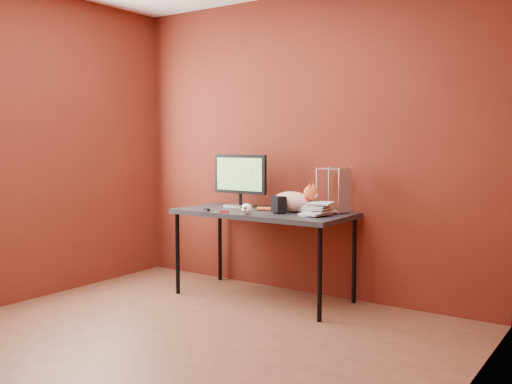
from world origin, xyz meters
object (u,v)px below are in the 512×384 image
Objects in this scene: book_stack at (310,140)px; desk at (263,217)px; cat at (292,202)px; speaker at (279,206)px; skull_mug at (247,209)px; monitor at (240,178)px.

desk is at bearing 178.45° from book_stack.
speaker is at bearing -104.64° from cat.
cat reaches higher than desk.
book_stack reaches higher than cat.
cat is 0.46× the size of book_stack.
monitor is at bearing 138.97° from skull_mug.
skull_mug is at bearing -146.53° from book_stack.
skull_mug reaches higher than desk.
monitor is at bearing 159.24° from desk.
speaker is 0.12× the size of book_stack.
skull_mug is 0.74m from book_stack.
speaker is 0.58m from book_stack.
cat is 3.86× the size of speaker.
skull_mug is at bearing -83.85° from desk.
book_stack is (0.78, -0.14, 0.33)m from monitor.
book_stack is (0.19, -0.07, 0.50)m from cat.
desk is 10.72× the size of speaker.
monitor is 3.84× the size of speaker.
monitor is 1.00× the size of cat.
speaker is (0.21, -0.09, 0.12)m from desk.
skull_mug is 0.08× the size of book_stack.
desk is 0.29m from cat.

